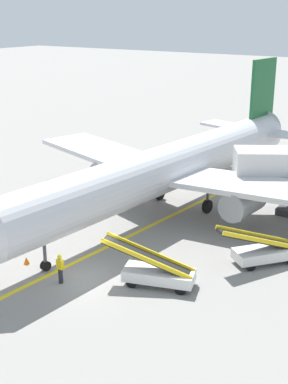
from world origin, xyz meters
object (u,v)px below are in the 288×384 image
(safety_cone_nose_right, at_px, (208,203))
(safety_cone_wingtip_left, at_px, (26,260))
(safety_cone_nose_left, at_px, (23,195))
(ground_crew_marshaller, at_px, (60,268))
(belt_loader_forward_hold, at_px, (157,272))
(belt_loader_aft_hold, at_px, (264,251))
(airliner, at_px, (172,167))

(safety_cone_nose_right, distance_m, safety_cone_wingtip_left, 15.19)
(safety_cone_nose_right, bearing_deg, safety_cone_nose_left, -153.32)
(ground_crew_marshaller, xyz_separation_m, safety_cone_nose_left, (-11.74, 8.61, -0.69))
(ground_crew_marshaller, distance_m, safety_cone_nose_right, 15.18)
(belt_loader_forward_hold, height_order, safety_cone_nose_left, belt_loader_forward_hold)
(belt_loader_aft_hold, bearing_deg, safety_cone_nose_left, 179.30)
(safety_cone_nose_left, distance_m, safety_cone_nose_right, 14.49)
(belt_loader_aft_hold, distance_m, safety_cone_nose_right, 9.78)
(belt_loader_aft_hold, xyz_separation_m, ground_crew_marshaller, (-8.27, -8.37, 0.13))
(airliner, relative_size, safety_cone_nose_left, 80.32)
(safety_cone_nose_right, bearing_deg, belt_loader_aft_hold, -43.73)
(belt_loader_aft_hold, bearing_deg, safety_cone_nose_right, 136.27)
(belt_loader_forward_hold, height_order, ground_crew_marshaller, belt_loader_forward_hold)
(airliner, xyz_separation_m, safety_cone_wingtip_left, (-2.65, -12.03, -3.20))
(ground_crew_marshaller, bearing_deg, safety_cone_wingtip_left, 169.70)
(airliner, height_order, belt_loader_aft_hold, airliner)
(belt_loader_forward_hold, relative_size, safety_cone_nose_right, 11.70)
(ground_crew_marshaller, xyz_separation_m, safety_cone_wingtip_left, (-3.20, 0.58, -0.69))
(belt_loader_aft_hold, xyz_separation_m, safety_cone_nose_left, (-20.01, 0.24, -0.56))
(airliner, height_order, safety_cone_wingtip_left, airliner)
(ground_crew_marshaller, bearing_deg, safety_cone_nose_left, 143.75)
(safety_cone_wingtip_left, bearing_deg, belt_loader_forward_hold, 15.54)
(airliner, xyz_separation_m, belt_loader_forward_hold, (4.99, -9.91, -2.64))
(belt_loader_aft_hold, height_order, ground_crew_marshaller, belt_loader_aft_hold)
(belt_loader_aft_hold, relative_size, safety_cone_nose_right, 10.64)
(safety_cone_nose_left, bearing_deg, ground_crew_marshaller, -36.25)
(safety_cone_nose_left, bearing_deg, belt_loader_forward_hold, -20.04)
(belt_loader_aft_hold, relative_size, safety_cone_nose_left, 10.64)
(airliner, xyz_separation_m, ground_crew_marshaller, (0.55, -12.62, -2.51))
(safety_cone_nose_left, height_order, safety_cone_nose_right, same)
(airliner, height_order, safety_cone_nose_left, airliner)
(ground_crew_marshaller, bearing_deg, airliner, 92.50)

